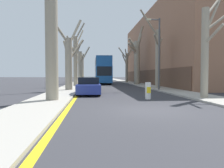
# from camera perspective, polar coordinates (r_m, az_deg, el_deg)

# --- Properties ---
(ground_plane) EXTENTS (300.00, 300.00, 0.00)m
(ground_plane) POSITION_cam_1_polar(r_m,az_deg,el_deg) (10.19, 9.53, -6.81)
(ground_plane) COLOR #333338
(sidewalk_left) EXTENTS (2.62, 120.00, 0.12)m
(sidewalk_left) POSITION_cam_1_polar(r_m,az_deg,el_deg) (59.81, -7.81, 0.87)
(sidewalk_left) COLOR #A39E93
(sidewalk_left) RESTS_ON ground
(sidewalk_right) EXTENTS (2.62, 120.00, 0.12)m
(sidewalk_right) POSITION_cam_1_polar(r_m,az_deg,el_deg) (60.26, 2.19, 0.91)
(sidewalk_right) COLOR #A39E93
(sidewalk_right) RESTS_ON ground
(building_facade_right) EXTENTS (10.08, 36.66, 12.02)m
(building_facade_right) POSITION_cam_1_polar(r_m,az_deg,el_deg) (39.94, 15.64, 8.59)
(building_facade_right) COLOR #93664C
(building_facade_right) RESTS_ON ground
(kerb_line_stripe) EXTENTS (0.24, 120.00, 0.01)m
(kerb_line_stripe) POSITION_cam_1_polar(r_m,az_deg,el_deg) (59.76, -6.38, 0.83)
(kerb_line_stripe) COLOR yellow
(kerb_line_stripe) RESTS_ON ground
(street_tree_left_0) EXTENTS (2.45, 4.81, 8.99)m
(street_tree_left_0) POSITION_cam_1_polar(r_m,az_deg,el_deg) (13.80, -15.94, 12.98)
(street_tree_left_0) COLOR gray
(street_tree_left_0) RESTS_ON ground
(street_tree_left_1) EXTENTS (3.45, 3.05, 7.56)m
(street_tree_left_1) POSITION_cam_1_polar(r_m,az_deg,el_deg) (22.76, -11.22, 6.41)
(street_tree_left_1) COLOR gray
(street_tree_left_1) RESTS_ON ground
(street_tree_left_2) EXTENTS (2.48, 3.08, 8.96)m
(street_tree_left_2) POSITION_cam_1_polar(r_m,az_deg,el_deg) (31.03, -9.45, 6.73)
(street_tree_left_2) COLOR gray
(street_tree_left_2) RESTS_ON ground
(street_tree_left_3) EXTENTS (2.76, 3.60, 7.19)m
(street_tree_left_3) POSITION_cam_1_polar(r_m,az_deg,el_deg) (40.53, -8.45, 4.77)
(street_tree_left_3) COLOR gray
(street_tree_left_3) RESTS_ON ground
(street_tree_left_4) EXTENTS (3.11, 3.04, 7.98)m
(street_tree_left_4) POSITION_cam_1_polar(r_m,az_deg,el_deg) (48.90, -7.89, 4.07)
(street_tree_left_4) COLOR gray
(street_tree_left_4) RESTS_ON ground
(street_tree_right_0) EXTENTS (2.65, 3.45, 7.44)m
(street_tree_right_0) POSITION_cam_1_polar(r_m,az_deg,el_deg) (15.86, 23.53, 8.95)
(street_tree_right_0) COLOR gray
(street_tree_right_0) RESTS_ON ground
(street_tree_right_1) EXTENTS (3.41, 2.97, 8.61)m
(street_tree_right_1) POSITION_cam_1_polar(r_m,az_deg,el_deg) (25.28, 11.78, 7.06)
(street_tree_right_1) COLOR gray
(street_tree_right_1) RESTS_ON ground
(street_tree_right_2) EXTENTS (2.61, 3.95, 9.25)m
(street_tree_right_2) POSITION_cam_1_polar(r_m,az_deg,el_deg) (35.81, 6.47, 6.48)
(street_tree_right_2) COLOR gray
(street_tree_right_2) RESTS_ON ground
(street_tree_right_3) EXTENTS (3.73, 2.87, 8.61)m
(street_tree_right_3) POSITION_cam_1_polar(r_m,az_deg,el_deg) (46.09, 3.90, 5.04)
(street_tree_right_3) COLOR gray
(street_tree_right_3) RESTS_ON ground
(double_decker_bus) EXTENTS (2.63, 10.47, 4.68)m
(double_decker_bus) POSITION_cam_1_polar(r_m,az_deg,el_deg) (39.18, -2.44, 3.89)
(double_decker_bus) COLOR #19519E
(double_decker_bus) RESTS_ON ground
(parked_car_0) EXTENTS (1.86, 4.04, 1.42)m
(parked_car_0) POSITION_cam_1_polar(r_m,az_deg,el_deg) (17.92, -6.10, -0.65)
(parked_car_0) COLOR navy
(parked_car_0) RESTS_ON ground
(parked_car_1) EXTENTS (1.82, 3.99, 1.41)m
(parked_car_1) POSITION_cam_1_polar(r_m,az_deg,el_deg) (23.59, -5.90, 0.06)
(parked_car_1) COLOR black
(parked_car_1) RESTS_ON ground
(lamp_post) EXTENTS (1.40, 0.20, 7.41)m
(lamp_post) POSITION_cam_1_polar(r_m,az_deg,el_deg) (23.13, 11.97, 8.64)
(lamp_post) COLOR #4C4F54
(lamp_post) RESTS_ON ground
(traffic_bollard) EXTENTS (0.38, 0.39, 1.13)m
(traffic_bollard) POSITION_cam_1_polar(r_m,az_deg,el_deg) (14.83, 9.39, -1.73)
(traffic_bollard) COLOR white
(traffic_bollard) RESTS_ON ground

